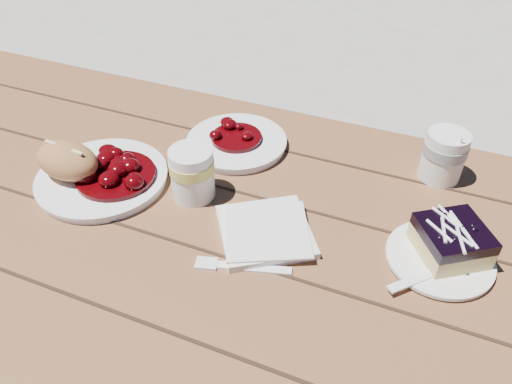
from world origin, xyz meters
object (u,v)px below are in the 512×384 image
at_px(main_plate, 102,179).
at_px(dessert_plate, 439,259).
at_px(coffee_cup, 444,156).
at_px(second_plate, 237,143).
at_px(second_cup, 192,174).
at_px(blueberry_cake, 452,240).
at_px(bread_roll, 67,160).
at_px(picnic_table, 207,273).

height_order(main_plate, dessert_plate, main_plate).
bearing_deg(coffee_cup, second_plate, -172.47).
distance_m(coffee_cup, second_cup, 0.48).
bearing_deg(second_cup, coffee_cup, 28.89).
bearing_deg(blueberry_cake, bread_roll, 151.20).
bearing_deg(picnic_table, coffee_cup, 35.68).
xyz_separation_m(picnic_table, second_cup, (-0.04, 0.04, 0.21)).
bearing_deg(picnic_table, second_cup, 130.77).
relative_size(blueberry_cake, second_plate, 0.67).
height_order(second_plate, second_cup, second_cup).
height_order(bread_roll, dessert_plate, bread_roll).
distance_m(picnic_table, coffee_cup, 0.51).
bearing_deg(blueberry_cake, coffee_cup, 65.58).
distance_m(bread_roll, second_plate, 0.34).
bearing_deg(dessert_plate, bread_roll, -175.35).
relative_size(dessert_plate, second_cup, 1.67).
xyz_separation_m(bread_roll, dessert_plate, (0.68, 0.06, -0.04)).
height_order(main_plate, blueberry_cake, blueberry_cake).
xyz_separation_m(picnic_table, main_plate, (-0.22, 0.01, 0.17)).
xyz_separation_m(dessert_plate, blueberry_cake, (0.01, 0.02, 0.03)).
xyz_separation_m(bread_roll, blueberry_cake, (0.69, 0.07, -0.01)).
relative_size(blueberry_cake, coffee_cup, 1.40).
bearing_deg(bread_roll, blueberry_cake, 5.81).
bearing_deg(second_plate, picnic_table, -82.62).
distance_m(bread_roll, blueberry_cake, 0.69).
distance_m(main_plate, blueberry_cake, 0.64).
relative_size(main_plate, second_cup, 2.47).
xyz_separation_m(bread_roll, second_plate, (0.24, 0.23, -0.04)).
xyz_separation_m(coffee_cup, second_plate, (-0.41, -0.05, -0.04)).
xyz_separation_m(dessert_plate, second_cup, (-0.45, -0.00, 0.04)).
relative_size(bread_roll, coffee_cup, 1.31).
distance_m(main_plate, bread_roll, 0.07).
relative_size(dessert_plate, second_plate, 0.81).
xyz_separation_m(dessert_plate, coffee_cup, (-0.03, 0.23, 0.04)).
bearing_deg(bread_roll, second_cup, 12.82).
relative_size(main_plate, coffee_cup, 2.47).
relative_size(blueberry_cake, second_cup, 1.40).
height_order(picnic_table, second_cup, second_cup).
distance_m(picnic_table, second_cup, 0.22).
distance_m(picnic_table, dessert_plate, 0.44).
xyz_separation_m(blueberry_cake, second_plate, (-0.45, 0.16, -0.03)).
bearing_deg(bread_roll, picnic_table, 2.30).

